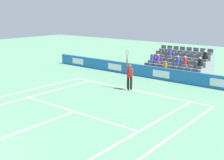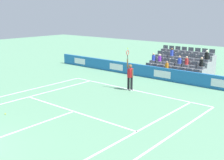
% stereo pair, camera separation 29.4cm
% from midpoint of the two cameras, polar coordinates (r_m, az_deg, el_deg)
% --- Properties ---
extents(line_baseline, '(10.97, 0.10, 0.01)m').
position_cam_midpoint_polar(line_baseline, '(19.41, 3.84, -2.00)').
color(line_baseline, white).
rests_on(line_baseline, ground).
extents(line_service, '(8.23, 0.10, 0.01)m').
position_cam_midpoint_polar(line_service, '(15.45, -8.06, -6.26)').
color(line_service, white).
rests_on(line_service, ground).
extents(line_centre_service, '(0.10, 6.40, 0.01)m').
position_cam_midpoint_polar(line_centre_service, '(13.64, -18.04, -9.59)').
color(line_centre_service, white).
rests_on(line_centre_service, ground).
extents(line_singles_sideline_left, '(0.10, 11.89, 0.01)m').
position_cam_midpoint_polar(line_singles_sideline_left, '(18.31, -17.98, -3.63)').
color(line_singles_sideline_left, white).
rests_on(line_singles_sideline_left, ground).
extents(line_singles_sideline_right, '(0.10, 11.89, 0.01)m').
position_cam_midpoint_polar(line_singles_sideline_right, '(12.60, 3.52, -10.88)').
color(line_singles_sideline_right, white).
rests_on(line_singles_sideline_right, ground).
extents(line_doubles_sideline_left, '(0.10, 11.89, 0.01)m').
position_cam_midpoint_polar(line_doubles_sideline_left, '(19.43, -20.21, -2.82)').
color(line_doubles_sideline_left, white).
rests_on(line_doubles_sideline_left, ground).
extents(line_doubles_sideline_right, '(0.10, 11.89, 0.01)m').
position_cam_midpoint_polar(line_doubles_sideline_right, '(11.94, 9.01, -12.49)').
color(line_doubles_sideline_right, white).
rests_on(line_doubles_sideline_right, ground).
extents(line_centre_mark, '(0.10, 0.20, 0.01)m').
position_cam_midpoint_polar(line_centre_mark, '(19.33, 3.67, -2.07)').
color(line_centre_mark, white).
rests_on(line_centre_mark, ground).
extents(sponsor_barrier, '(22.87, 0.22, 0.96)m').
position_cam_midpoint_polar(sponsor_barrier, '(22.46, 9.52, 1.24)').
color(sponsor_barrier, '#1E66AD').
rests_on(sponsor_barrier, ground).
extents(tennis_player, '(0.53, 0.37, 2.85)m').
position_cam_midpoint_polar(tennis_player, '(19.13, 3.09, 0.83)').
color(tennis_player, black).
rests_on(tennis_player, ground).
extents(stadium_stand, '(4.96, 3.80, 2.21)m').
position_cam_midpoint_polar(stadium_stand, '(24.97, 12.88, 2.80)').
color(stadium_stand, gray).
rests_on(stadium_stand, ground).
extents(loose_tennis_ball, '(0.07, 0.07, 0.07)m').
position_cam_midpoint_polar(loose_tennis_ball, '(15.82, -20.99, -6.47)').
color(loose_tennis_ball, '#D1E533').
rests_on(loose_tennis_ball, ground).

